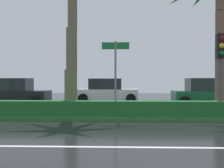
% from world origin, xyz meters
% --- Properties ---
extents(ground_plane, '(90.00, 42.00, 0.10)m').
position_xyz_m(ground_plane, '(0.00, 9.00, -0.05)').
color(ground_plane, black).
extents(near_lane_divider_stripe, '(81.00, 0.14, 0.01)m').
position_xyz_m(near_lane_divider_stripe, '(0.00, 2.00, 0.00)').
color(near_lane_divider_stripe, white).
rests_on(near_lane_divider_stripe, ground_plane).
extents(median_strip, '(85.50, 4.00, 0.15)m').
position_xyz_m(median_strip, '(0.00, 8.00, 0.07)').
color(median_strip, '#2D6B33').
rests_on(median_strip, ground_plane).
extents(median_hedge, '(76.50, 0.70, 0.60)m').
position_xyz_m(median_hedge, '(0.00, 6.60, 0.45)').
color(median_hedge, '#1E6028').
rests_on(median_hedge, median_strip).
extents(traffic_signal_median_right, '(0.28, 0.43, 3.33)m').
position_xyz_m(traffic_signal_median_right, '(2.83, 6.39, 2.44)').
color(traffic_signal_median_right, '#4C4C47').
rests_on(traffic_signal_median_right, median_strip).
extents(street_name_sign, '(1.10, 0.08, 3.00)m').
position_xyz_m(street_name_sign, '(-1.28, 6.49, 2.08)').
color(street_name_sign, slate).
rests_on(street_name_sign, median_strip).
extents(car_in_traffic_leading, '(4.30, 2.02, 1.72)m').
position_xyz_m(car_in_traffic_leading, '(-7.74, 12.15, 0.83)').
color(car_in_traffic_leading, black).
rests_on(car_in_traffic_leading, ground_plane).
extents(car_in_traffic_second, '(4.30, 2.02, 1.72)m').
position_xyz_m(car_in_traffic_second, '(-2.10, 15.14, 0.83)').
color(car_in_traffic_second, white).
rests_on(car_in_traffic_second, ground_plane).
extents(car_in_traffic_third, '(4.30, 2.02, 1.72)m').
position_xyz_m(car_in_traffic_third, '(4.19, 12.05, 0.83)').
color(car_in_traffic_third, '#195133').
rests_on(car_in_traffic_third, ground_plane).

